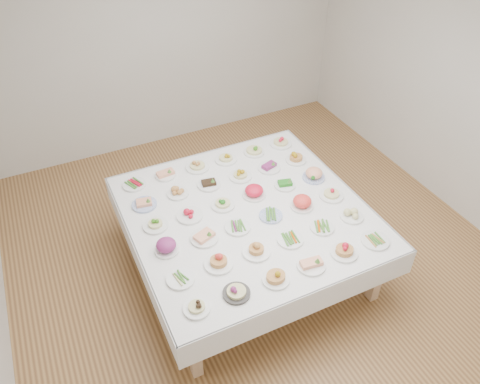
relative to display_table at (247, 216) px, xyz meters
name	(u,v)px	position (x,y,z in m)	size (l,w,h in m)	color
room_envelope	(253,97)	(0.15, 0.22, 1.15)	(5.02, 5.02, 2.81)	#A27643
display_table	(247,216)	(0.00, 0.00, 0.00)	(2.23, 2.23, 0.75)	white
dish_0	(197,306)	(-0.85, -0.86, 0.11)	(0.21, 0.21, 0.10)	silver
dish_1	(236,290)	(-0.51, -0.86, 0.12)	(0.22, 0.22, 0.12)	#2C2927
dish_2	(276,275)	(-0.16, -0.87, 0.13)	(0.23, 0.23, 0.14)	silver
dish_3	(311,262)	(0.18, -0.86, 0.12)	(0.24, 0.24, 0.11)	silver
dish_4	(345,249)	(0.52, -0.86, 0.13)	(0.24, 0.24, 0.13)	silver
dish_5	(375,240)	(0.85, -0.86, 0.09)	(0.25, 0.25, 0.05)	silver
dish_6	(181,278)	(-0.87, -0.53, 0.09)	(0.23, 0.23, 0.05)	silver
dish_7	(218,259)	(-0.52, -0.51, 0.13)	(0.25, 0.25, 0.14)	silver
dish_8	(256,248)	(-0.17, -0.52, 0.12)	(0.24, 0.24, 0.13)	silver
dish_9	(290,239)	(0.18, -0.52, 0.09)	(0.24, 0.24, 0.05)	silver
dish_10	(322,227)	(0.52, -0.51, 0.09)	(0.22, 0.22, 0.05)	silver
dish_11	(352,214)	(0.86, -0.51, 0.11)	(0.22, 0.22, 0.10)	silver
dish_12	(166,246)	(-0.86, -0.16, 0.13)	(0.22, 0.22, 0.13)	silver
dish_13	(204,235)	(-0.51, -0.17, 0.11)	(0.25, 0.25, 0.11)	silver
dish_14	(238,227)	(-0.18, -0.17, 0.09)	(0.24, 0.24, 0.05)	silver
dish_15	(271,215)	(0.17, -0.17, 0.09)	(0.23, 0.22, 0.05)	#4C66B2
dish_16	(302,201)	(0.51, -0.17, 0.13)	(0.26, 0.26, 0.14)	silver
dish_17	(332,192)	(0.86, -0.17, 0.12)	(0.24, 0.24, 0.13)	silver
dish_18	(155,222)	(-0.85, 0.18, 0.12)	(0.23, 0.23, 0.12)	silver
dish_19	(189,213)	(-0.52, 0.17, 0.11)	(0.25, 0.25, 0.10)	silver
dish_20	(223,202)	(-0.18, 0.17, 0.12)	(0.23, 0.23, 0.12)	silver
dish_21	(254,190)	(0.17, 0.18, 0.14)	(0.26, 0.26, 0.15)	silver
dish_22	(285,183)	(0.52, 0.18, 0.11)	(0.21, 0.21, 0.10)	silver
dish_23	(314,173)	(0.86, 0.16, 0.14)	(0.25, 0.25, 0.15)	#4C66B2
dish_24	(144,202)	(-0.86, 0.51, 0.11)	(0.24, 0.24, 0.11)	#4C66B2
dish_25	(178,191)	(-0.51, 0.53, 0.11)	(0.21, 0.21, 0.09)	silver
dish_26	(209,183)	(-0.17, 0.53, 0.11)	(0.23, 0.23, 0.10)	silver
dish_27	(240,173)	(0.18, 0.51, 0.13)	(0.24, 0.24, 0.13)	silver
dish_28	(269,166)	(0.52, 0.51, 0.11)	(0.24, 0.24, 0.10)	silver
dish_29	(296,156)	(0.86, 0.52, 0.13)	(0.22, 0.22, 0.13)	silver
dish_30	(134,183)	(-0.86, 0.86, 0.09)	(0.26, 0.24, 0.06)	silver
dish_31	(165,173)	(-0.52, 0.87, 0.11)	(0.22, 0.22, 0.10)	silver
dish_32	(197,164)	(-0.17, 0.86, 0.13)	(0.25, 0.25, 0.13)	silver
dish_33	(226,157)	(0.17, 0.86, 0.12)	(0.24, 0.24, 0.12)	silver
dish_34	(254,148)	(0.51, 0.85, 0.13)	(0.23, 0.23, 0.13)	silver
dish_35	(281,140)	(0.87, 0.87, 0.13)	(0.25, 0.25, 0.14)	silver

